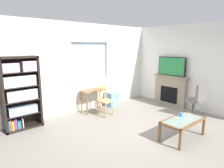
% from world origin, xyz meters
% --- Properties ---
extents(ground, '(6.29, 5.42, 0.02)m').
position_xyz_m(ground, '(0.00, 0.00, -0.01)').
color(ground, gray).
extents(wall_back_with_window, '(5.29, 0.15, 2.78)m').
position_xyz_m(wall_back_with_window, '(-0.02, 2.21, 1.37)').
color(wall_back_with_window, silver).
rests_on(wall_back_with_window, ground).
extents(wall_right, '(0.12, 4.62, 2.78)m').
position_xyz_m(wall_right, '(2.70, 0.00, 1.39)').
color(wall_right, silver).
rests_on(wall_right, ground).
extents(bookshelf, '(0.90, 0.38, 1.84)m').
position_xyz_m(bookshelf, '(-2.08, 1.97, 0.98)').
color(bookshelf, black).
rests_on(bookshelf, ground).
extents(desk_under_window, '(0.83, 0.43, 0.71)m').
position_xyz_m(desk_under_window, '(0.07, 1.86, 0.57)').
color(desk_under_window, brown).
rests_on(desk_under_window, ground).
extents(wooden_chair, '(0.47, 0.46, 0.90)m').
position_xyz_m(wooden_chair, '(0.11, 1.34, 0.46)').
color(wooden_chair, tan).
rests_on(wooden_chair, ground).
extents(plastic_drawer_unit, '(0.35, 0.40, 0.49)m').
position_xyz_m(plastic_drawer_unit, '(0.86, 1.91, 0.24)').
color(plastic_drawer_unit, '#72ADDB').
rests_on(plastic_drawer_unit, ground).
extents(fireplace, '(0.26, 1.30, 1.06)m').
position_xyz_m(fireplace, '(2.55, 0.65, 0.53)').
color(fireplace, gray).
rests_on(fireplace, ground).
extents(tv, '(0.06, 1.04, 0.65)m').
position_xyz_m(tv, '(2.53, 0.65, 1.38)').
color(tv, black).
rests_on(tv, fireplace).
extents(office_chair, '(0.58, 0.59, 1.00)m').
position_xyz_m(office_chair, '(2.08, -0.53, 0.55)').
color(office_chair, slate).
rests_on(office_chair, ground).
extents(coffee_table, '(1.09, 0.55, 0.45)m').
position_xyz_m(coffee_table, '(0.51, -1.00, 0.38)').
color(coffee_table, '#8C9E99').
rests_on(coffee_table, ground).
extents(sippy_cup, '(0.07, 0.07, 0.09)m').
position_xyz_m(sippy_cup, '(0.66, -0.85, 0.49)').
color(sippy_cup, '#337FD6').
rests_on(sippy_cup, coffee_table).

